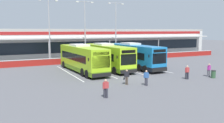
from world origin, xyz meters
name	(u,v)px	position (x,y,z in m)	size (l,w,h in m)	color
ground_plane	(131,77)	(0.00, 0.00, 0.00)	(200.00, 200.00, 0.00)	#56565B
terminal_building	(70,42)	(0.00, 26.91, 3.01)	(70.00, 13.00, 6.00)	silver
red_barrier_wall	(90,59)	(0.00, 14.50, 0.56)	(60.00, 0.40, 1.10)	maroon
coach_bus_leftmost	(82,59)	(-4.30, 5.96, 1.79)	(3.35, 12.25, 3.78)	#9ED11E
coach_bus_left_centre	(107,57)	(-0.22, 6.75, 1.79)	(3.35, 12.25, 3.78)	#9ED11E
coach_bus_centre	(134,56)	(3.98, 5.95, 1.79)	(3.35, 12.25, 3.78)	#1972B7
bay_stripe_far_west	(68,73)	(-6.30, 6.00, 0.00)	(0.14, 13.00, 0.01)	silver
bay_stripe_west	(97,70)	(-2.10, 6.00, 0.00)	(0.14, 13.00, 0.01)	silver
bay_stripe_mid_west	(123,68)	(2.10, 6.00, 0.00)	(0.14, 13.00, 0.01)	silver
bay_stripe_centre	(146,67)	(6.30, 6.00, 0.00)	(0.14, 13.00, 0.01)	silver
pedestrian_with_handbag	(127,77)	(-2.65, -3.60, 0.86)	(0.59, 0.55, 1.62)	#4C4238
pedestrian_in_dark_coat	(187,72)	(5.11, -4.28, 0.87)	(0.54, 0.34, 1.62)	#33333D
pedestrian_child	(146,77)	(-1.06, -4.93, 0.87)	(0.51, 0.41, 1.62)	#33333D
pedestrian_near_bin	(106,88)	(-6.71, -7.21, 0.87)	(0.53, 0.30, 1.62)	#33333D
pedestrian_approaching_bus	(209,70)	(8.68, -4.24, 0.87)	(0.54, 0.30, 1.62)	slate
lamp_post_west	(49,27)	(-6.58, 16.51, 6.29)	(3.24, 0.28, 11.00)	#9E9EA3
lamp_post_centre	(85,27)	(-0.14, 16.46, 6.29)	(3.24, 0.28, 11.00)	#9E9EA3
lamp_post_east	(116,27)	(6.03, 16.16, 6.29)	(3.24, 0.28, 11.00)	#9E9EA3
litter_bin	(213,74)	(8.49, -5.10, 0.47)	(0.54, 0.54, 0.93)	#2D5133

